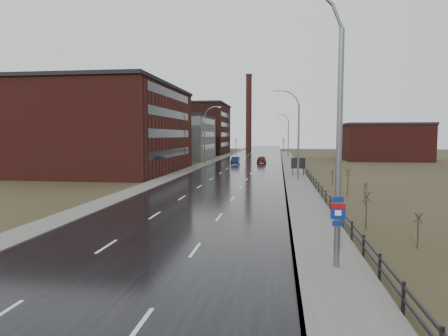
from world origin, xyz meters
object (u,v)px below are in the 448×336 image
(streetlight_main, at_px, (331,127))
(billboard, at_px, (298,164))
(car_near, at_px, (236,161))
(car_far, at_px, (262,160))

(streetlight_main, bearing_deg, billboard, 89.10)
(car_near, height_order, car_far, car_far)
(streetlight_main, bearing_deg, car_far, 94.92)
(streetlight_main, xyz_separation_m, car_far, (-5.56, 64.55, -5.30))
(car_near, relative_size, car_far, 0.98)
(streetlight_main, xyz_separation_m, billboard, (0.63, 40.06, -4.34))
(car_far, bearing_deg, car_near, 34.50)
(streetlight_main, xyz_separation_m, car_near, (-10.55, 61.31, -5.34))
(billboard, distance_m, car_far, 25.28)
(streetlight_main, height_order, car_far, streetlight_main)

